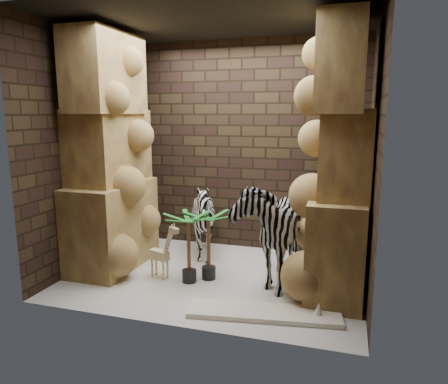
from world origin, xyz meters
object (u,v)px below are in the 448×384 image
(palm_back, at_px, (189,248))
(zebra_left, at_px, (204,224))
(zebra_right, at_px, (272,219))
(surfboard, at_px, (264,313))
(giraffe_toy, at_px, (159,249))
(palm_front, at_px, (209,246))

(palm_back, bearing_deg, zebra_left, 97.04)
(zebra_right, height_order, surfboard, zebra_right)
(giraffe_toy, relative_size, palm_back, 0.87)
(palm_front, bearing_deg, zebra_left, 114.40)
(palm_front, bearing_deg, surfboard, -40.99)
(zebra_right, relative_size, palm_front, 1.76)
(palm_front, distance_m, surfboard, 1.16)
(zebra_right, xyz_separation_m, zebra_left, (-1.01, 0.41, -0.25))
(zebra_right, bearing_deg, zebra_left, 158.53)
(giraffe_toy, distance_m, palm_front, 0.60)
(zebra_right, height_order, zebra_left, zebra_right)
(giraffe_toy, relative_size, palm_front, 0.87)
(zebra_right, xyz_separation_m, palm_front, (-0.72, -0.23, -0.32))
(giraffe_toy, relative_size, surfboard, 0.48)
(zebra_left, distance_m, surfboard, 1.82)
(zebra_right, bearing_deg, surfboard, -82.86)
(zebra_right, xyz_separation_m, surfboard, (0.11, -0.94, -0.72))
(zebra_right, distance_m, surfboard, 1.19)
(zebra_left, bearing_deg, surfboard, -28.19)
(surfboard, bearing_deg, zebra_left, 121.25)
(zebra_left, bearing_deg, palm_back, -60.60)
(surfboard, bearing_deg, zebra_right, 88.20)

